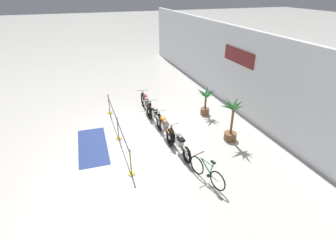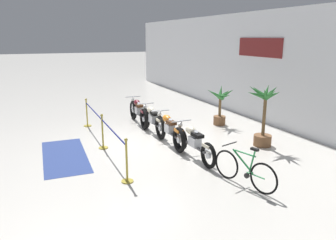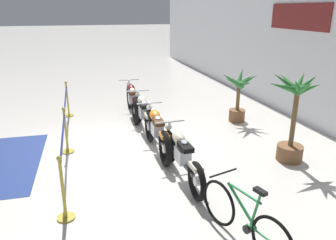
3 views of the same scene
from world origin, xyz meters
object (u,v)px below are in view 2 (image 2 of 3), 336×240
object	(u,v)px
bicycle	(244,170)
stanchion_far_left	(94,118)
motorcycle_maroon_0	(138,112)
stanchion_mid_left	(103,137)
motorcycle_cream_3	(194,142)
floor_banner	(65,156)
motorcycle_orange_2	(169,130)
potted_palm_right_of_row	(220,105)
stanchion_mid_right	(127,167)
motorcycle_cream_1	(153,120)
potted_palm_left_of_row	(263,115)

from	to	relation	value
bicycle	stanchion_far_left	world-z (taller)	stanchion_far_left
motorcycle_maroon_0	stanchion_mid_left	distance (m)	2.93
motorcycle_cream_3	floor_banner	world-z (taller)	motorcycle_cream_3
motorcycle_orange_2	potted_palm_right_of_row	xyz separation A→B (m)	(-1.40, 2.69, 0.30)
bicycle	floor_banner	distance (m)	4.98
motorcycle_maroon_0	stanchion_far_left	xyz separation A→B (m)	(1.07, -1.85, 0.19)
stanchion_mid_right	floor_banner	size ratio (longest dim) A/B	0.35
motorcycle_maroon_0	stanchion_mid_right	bearing A→B (deg)	-21.07
motorcycle_maroon_0	motorcycle_cream_1	distance (m)	1.39
motorcycle_maroon_0	potted_palm_left_of_row	size ratio (longest dim) A/B	1.23
stanchion_mid_left	potted_palm_right_of_row	bearing A→B (deg)	101.40
motorcycle_maroon_0	potted_palm_left_of_row	world-z (taller)	potted_palm_left_of_row
potted_palm_left_of_row	potted_palm_right_of_row	size ratio (longest dim) A/B	1.25
bicycle	potted_palm_right_of_row	bearing A→B (deg)	154.01
motorcycle_orange_2	potted_palm_right_of_row	bearing A→B (deg)	117.43
stanchion_mid_left	floor_banner	size ratio (longest dim) A/B	0.35
motorcycle_cream_1	motorcycle_orange_2	bearing A→B (deg)	1.28
potted_palm_right_of_row	stanchion_mid_left	world-z (taller)	potted_palm_right_of_row
stanchion_mid_left	stanchion_far_left	bearing A→B (deg)	180.00
motorcycle_cream_1	motorcycle_orange_2	size ratio (longest dim) A/B	0.98
motorcycle_maroon_0	stanchion_mid_left	bearing A→B (deg)	-39.29
motorcycle_cream_3	potted_palm_left_of_row	distance (m)	2.48
motorcycle_cream_1	potted_palm_right_of_row	bearing A→B (deg)	91.16
motorcycle_cream_1	stanchion_mid_right	xyz separation A→B (m)	(3.43, -1.92, -0.12)
stanchion_far_left	motorcycle_orange_2	bearing A→B (deg)	49.56
potted_palm_left_of_row	potted_palm_right_of_row	xyz separation A→B (m)	(-2.60, 0.12, -0.19)
motorcycle_cream_1	stanchion_far_left	distance (m)	1.95
floor_banner	bicycle	bearing A→B (deg)	46.37
stanchion_mid_right	potted_palm_right_of_row	bearing A→B (deg)	126.89
bicycle	floor_banner	bearing A→B (deg)	-135.43
stanchion_mid_right	motorcycle_maroon_0	bearing A→B (deg)	158.93
motorcycle_cream_3	bicycle	distance (m)	1.98
stanchion_mid_left	potted_palm_left_of_row	bearing A→B (deg)	69.73
potted_palm_right_of_row	stanchion_mid_left	size ratio (longest dim) A/B	1.45
bicycle	stanchion_mid_right	world-z (taller)	stanchion_mid_right
potted_palm_right_of_row	stanchion_mid_right	xyz separation A→B (m)	(3.48, -4.64, -0.41)
potted_palm_right_of_row	stanchion_mid_right	world-z (taller)	potted_palm_right_of_row
motorcycle_maroon_0	stanchion_mid_right	xyz separation A→B (m)	(4.81, -1.85, -0.11)
floor_banner	potted_palm_left_of_row	bearing A→B (deg)	77.57
motorcycle_orange_2	stanchion_mid_right	xyz separation A→B (m)	(2.09, -1.95, -0.11)
motorcycle_orange_2	potted_palm_left_of_row	world-z (taller)	potted_palm_left_of_row
potted_palm_left_of_row	stanchion_mid_right	bearing A→B (deg)	-79.01
motorcycle_orange_2	bicycle	world-z (taller)	same
motorcycle_maroon_0	bicycle	bearing A→B (deg)	4.64
motorcycle_cream_3	floor_banner	distance (m)	3.63
motorcycle_cream_3	motorcycle_cream_1	bearing A→B (deg)	-176.13
potted_palm_right_of_row	stanchion_far_left	world-z (taller)	potted_palm_right_of_row
motorcycle_cream_3	potted_palm_left_of_row	world-z (taller)	potted_palm_left_of_row
motorcycle_maroon_0	bicycle	world-z (taller)	motorcycle_maroon_0
motorcycle_maroon_0	motorcycle_cream_1	world-z (taller)	motorcycle_maroon_0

